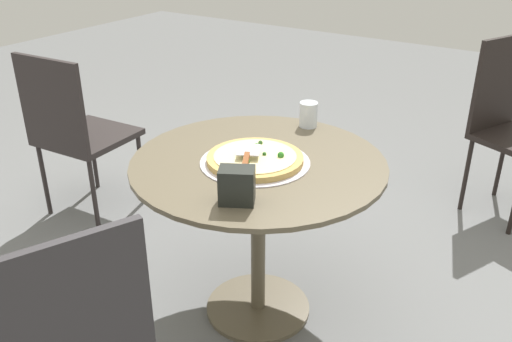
% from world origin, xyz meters
% --- Properties ---
extents(ground_plane, '(10.00, 10.00, 0.00)m').
position_xyz_m(ground_plane, '(0.00, 0.00, 0.00)').
color(ground_plane, slate).
extents(patio_table, '(0.93, 0.93, 0.68)m').
position_xyz_m(patio_table, '(0.00, 0.00, 0.54)').
color(patio_table, brown).
rests_on(patio_table, ground).
extents(pizza_on_tray, '(0.40, 0.40, 0.05)m').
position_xyz_m(pizza_on_tray, '(-0.00, 0.02, 0.69)').
color(pizza_on_tray, silver).
rests_on(pizza_on_tray, patio_table).
extents(pizza_server, '(0.14, 0.21, 0.02)m').
position_xyz_m(pizza_server, '(-0.01, 0.08, 0.73)').
color(pizza_server, silver).
rests_on(pizza_server, pizza_on_tray).
extents(drinking_cup, '(0.07, 0.07, 0.10)m').
position_xyz_m(drinking_cup, '(0.01, -0.40, 0.73)').
color(drinking_cup, silver).
rests_on(drinking_cup, patio_table).
extents(napkin_dispenser, '(0.13, 0.12, 0.12)m').
position_xyz_m(napkin_dispenser, '(-0.11, 0.29, 0.74)').
color(napkin_dispenser, black).
rests_on(napkin_dispenser, patio_table).
extents(patio_chair_near, '(0.56, 0.56, 0.87)m').
position_xyz_m(patio_chair_near, '(0.05, 0.89, 0.52)').
color(patio_chair_near, '#322F32').
rests_on(patio_chair_near, ground).
extents(patio_chair_far, '(0.44, 0.44, 0.88)m').
position_xyz_m(patio_chair_far, '(1.19, -0.15, 0.50)').
color(patio_chair_far, '#2A2423').
rests_on(patio_chair_far, ground).
extents(patio_chair_corner, '(0.48, 0.48, 0.93)m').
position_xyz_m(patio_chair_corner, '(-0.61, -1.41, 0.52)').
color(patio_chair_corner, black).
rests_on(patio_chair_corner, ground).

